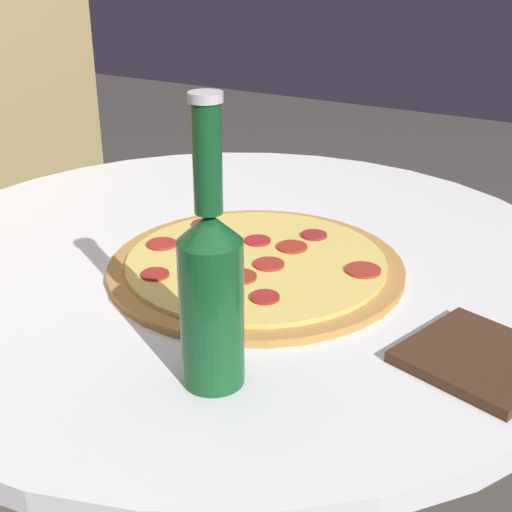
% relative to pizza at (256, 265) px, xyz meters
% --- Properties ---
extents(table, '(0.95, 0.95, 0.74)m').
position_rel_pizza_xyz_m(table, '(0.03, 0.05, -0.18)').
color(table, white).
rests_on(table, ground_plane).
extents(pizza, '(0.38, 0.38, 0.02)m').
position_rel_pizza_xyz_m(pizza, '(0.00, 0.00, 0.00)').
color(pizza, '#B77F3D').
rests_on(pizza, table).
extents(beer_bottle, '(0.06, 0.06, 0.28)m').
position_rel_pizza_xyz_m(beer_bottle, '(-0.23, -0.09, 0.09)').
color(beer_bottle, '#144C23').
rests_on(beer_bottle, table).
extents(pizza_paddle, '(0.17, 0.27, 0.02)m').
position_rel_pizza_xyz_m(pizza_paddle, '(-0.08, -0.33, -0.00)').
color(pizza_paddle, '#422819').
rests_on(pizza_paddle, table).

